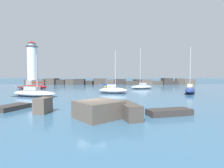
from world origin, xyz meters
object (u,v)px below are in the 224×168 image
at_px(sailboat_moored_4, 113,90).
at_px(mooring_buoy_orange_near, 105,87).
at_px(lighthouse, 32,65).
at_px(sailboat_moored_3, 34,93).
at_px(sailboat_moored_2, 142,87).
at_px(sailboat_moored_0, 32,87).
at_px(sailboat_moored_1, 190,90).

xyz_separation_m(sailboat_moored_4, mooring_buoy_orange_near, (-2.19, 15.33, -0.42)).
bearing_deg(lighthouse, sailboat_moored_4, -47.07).
bearing_deg(sailboat_moored_3, sailboat_moored_2, 38.57).
bearing_deg(lighthouse, sailboat_moored_2, -29.68).
distance_m(sailboat_moored_0, sailboat_moored_2, 29.15).
height_order(lighthouse, sailboat_moored_0, lighthouse).
xyz_separation_m(sailboat_moored_0, mooring_buoy_orange_near, (19.09, 4.69, -0.31)).
relative_size(sailboat_moored_3, mooring_buoy_orange_near, 11.95).
distance_m(sailboat_moored_0, sailboat_moored_4, 23.79).
bearing_deg(sailboat_moored_3, mooring_buoy_orange_near, 61.17).
bearing_deg(sailboat_moored_1, mooring_buoy_orange_near, 139.82).
relative_size(lighthouse, sailboat_moored_1, 1.85).
bearing_deg(sailboat_moored_0, mooring_buoy_orange_near, 13.81).
bearing_deg(sailboat_moored_2, lighthouse, 150.32).
distance_m(sailboat_moored_1, mooring_buoy_orange_near, 23.52).
height_order(sailboat_moored_0, mooring_buoy_orange_near, sailboat_moored_0).
height_order(sailboat_moored_0, sailboat_moored_4, sailboat_moored_4).
relative_size(sailboat_moored_3, sailboat_moored_4, 1.00).
relative_size(lighthouse, sailboat_moored_0, 2.22).
bearing_deg(sailboat_moored_0, sailboat_moored_2, 1.97).
height_order(sailboat_moored_4, mooring_buoy_orange_near, sailboat_moored_4).
height_order(sailboat_moored_3, sailboat_moored_4, sailboat_moored_4).
xyz_separation_m(lighthouse, mooring_buoy_orange_near, (29.72, -18.97, -7.39)).
height_order(lighthouse, mooring_buoy_orange_near, lighthouse).
bearing_deg(sailboat_moored_0, sailboat_moored_1, -15.78).
xyz_separation_m(lighthouse, sailboat_moored_1, (47.69, -34.14, -6.94)).
relative_size(sailboat_moored_0, sailboat_moored_1, 0.83).
xyz_separation_m(sailboat_moored_1, mooring_buoy_orange_near, (-17.96, 15.17, -0.45)).
bearing_deg(sailboat_moored_2, sailboat_moored_1, -55.38).
bearing_deg(mooring_buoy_orange_near, sailboat_moored_3, -118.83).
relative_size(lighthouse, mooring_buoy_orange_near, 23.85).
distance_m(sailboat_moored_1, sailboat_moored_4, 15.78).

